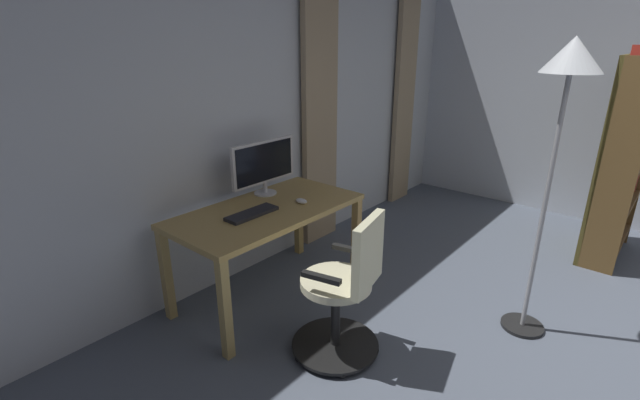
{
  "coord_description": "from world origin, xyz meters",
  "views": [
    {
      "loc": [
        2.61,
        -0.37,
        1.89
      ],
      "look_at": [
        0.69,
        -2.0,
        0.96
      ],
      "focal_mm": 24.58,
      "sensor_mm": 36.0,
      "label": 1
    }
  ],
  "objects_px": {
    "computer_keyboard": "(252,213)",
    "floor_lamp": "(567,90)",
    "desk": "(268,219)",
    "computer_monitor": "(264,164)",
    "office_chair": "(345,293)",
    "bookshelf": "(618,159)",
    "computer_mouse": "(301,201)"
  },
  "relations": [
    {
      "from": "desk",
      "to": "bookshelf",
      "type": "xyz_separation_m",
      "value": [
        -2.5,
        1.81,
        0.27
      ]
    },
    {
      "from": "computer_mouse",
      "to": "office_chair",
      "type": "bearing_deg",
      "value": 60.74
    },
    {
      "from": "office_chair",
      "to": "computer_keyboard",
      "type": "height_order",
      "value": "office_chair"
    },
    {
      "from": "floor_lamp",
      "to": "computer_keyboard",
      "type": "bearing_deg",
      "value": -58.21
    },
    {
      "from": "computer_monitor",
      "to": "bookshelf",
      "type": "relative_size",
      "value": 0.34
    },
    {
      "from": "office_chair",
      "to": "bookshelf",
      "type": "distance_m",
      "value": 2.88
    },
    {
      "from": "desk",
      "to": "computer_monitor",
      "type": "xyz_separation_m",
      "value": [
        -0.21,
        -0.25,
        0.34
      ]
    },
    {
      "from": "office_chair",
      "to": "computer_mouse",
      "type": "distance_m",
      "value": 0.89
    },
    {
      "from": "computer_mouse",
      "to": "bookshelf",
      "type": "distance_m",
      "value": 2.83
    },
    {
      "from": "computer_mouse",
      "to": "floor_lamp",
      "type": "distance_m",
      "value": 1.86
    },
    {
      "from": "computer_keyboard",
      "to": "computer_mouse",
      "type": "distance_m",
      "value": 0.41
    },
    {
      "from": "desk",
      "to": "floor_lamp",
      "type": "relative_size",
      "value": 0.75
    },
    {
      "from": "desk",
      "to": "computer_keyboard",
      "type": "distance_m",
      "value": 0.19
    },
    {
      "from": "desk",
      "to": "computer_mouse",
      "type": "xyz_separation_m",
      "value": [
        -0.24,
        0.12,
        0.11
      ]
    },
    {
      "from": "computer_monitor",
      "to": "floor_lamp",
      "type": "relative_size",
      "value": 0.33
    },
    {
      "from": "computer_monitor",
      "to": "computer_mouse",
      "type": "height_order",
      "value": "computer_monitor"
    },
    {
      "from": "desk",
      "to": "computer_keyboard",
      "type": "bearing_deg",
      "value": 6.85
    },
    {
      "from": "desk",
      "to": "computer_mouse",
      "type": "bearing_deg",
      "value": 152.25
    },
    {
      "from": "bookshelf",
      "to": "computer_mouse",
      "type": "bearing_deg",
      "value": -36.68
    },
    {
      "from": "office_chair",
      "to": "computer_monitor",
      "type": "height_order",
      "value": "computer_monitor"
    },
    {
      "from": "computer_keyboard",
      "to": "floor_lamp",
      "type": "relative_size",
      "value": 0.21
    },
    {
      "from": "computer_mouse",
      "to": "computer_monitor",
      "type": "bearing_deg",
      "value": -86.11
    },
    {
      "from": "desk",
      "to": "computer_monitor",
      "type": "bearing_deg",
      "value": -130.3
    },
    {
      "from": "bookshelf",
      "to": "computer_keyboard",
      "type": "bearing_deg",
      "value": -33.9
    },
    {
      "from": "computer_mouse",
      "to": "floor_lamp",
      "type": "bearing_deg",
      "value": 111.76
    },
    {
      "from": "computer_monitor",
      "to": "computer_mouse",
      "type": "xyz_separation_m",
      "value": [
        -0.03,
        0.37,
        -0.23
      ]
    },
    {
      "from": "floor_lamp",
      "to": "office_chair",
      "type": "bearing_deg",
      "value": -37.87
    },
    {
      "from": "floor_lamp",
      "to": "computer_mouse",
      "type": "bearing_deg",
      "value": -68.24
    },
    {
      "from": "office_chair",
      "to": "bookshelf",
      "type": "relative_size",
      "value": 0.51
    },
    {
      "from": "office_chair",
      "to": "bookshelf",
      "type": "height_order",
      "value": "bookshelf"
    },
    {
      "from": "computer_keyboard",
      "to": "computer_monitor",
      "type": "bearing_deg",
      "value": -144.46
    },
    {
      "from": "desk",
      "to": "computer_mouse",
      "type": "height_order",
      "value": "computer_mouse"
    }
  ]
}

